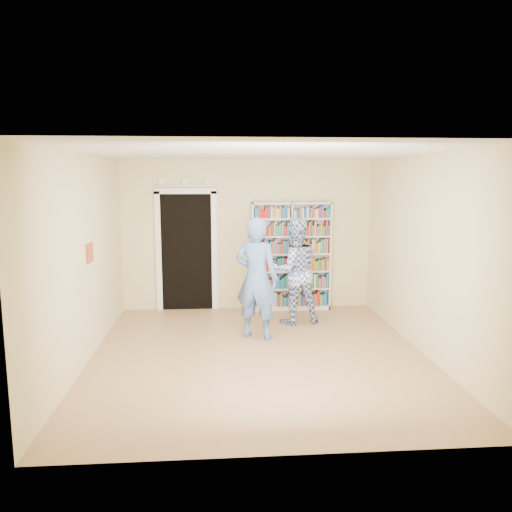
% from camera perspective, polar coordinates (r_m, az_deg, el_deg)
% --- Properties ---
extents(floor, '(5.00, 5.00, 0.00)m').
position_cam_1_polar(floor, '(6.92, 0.32, -11.22)').
color(floor, '#A97951').
rests_on(floor, ground).
extents(ceiling, '(5.00, 5.00, 0.00)m').
position_cam_1_polar(ceiling, '(6.50, 0.34, 11.72)').
color(ceiling, white).
rests_on(ceiling, wall_back).
extents(wall_back, '(4.50, 0.00, 4.50)m').
position_cam_1_polar(wall_back, '(9.05, -0.99, 2.38)').
color(wall_back, beige).
rests_on(wall_back, floor).
extents(wall_left, '(0.00, 5.00, 5.00)m').
position_cam_1_polar(wall_left, '(6.77, -19.00, -0.34)').
color(wall_left, beige).
rests_on(wall_left, floor).
extents(wall_right, '(0.00, 5.00, 5.00)m').
position_cam_1_polar(wall_right, '(7.12, 18.67, 0.12)').
color(wall_right, beige).
rests_on(wall_right, floor).
extents(bookshelf, '(1.42, 0.27, 1.95)m').
position_cam_1_polar(bookshelf, '(9.02, 4.02, 0.00)').
color(bookshelf, white).
rests_on(bookshelf, floor).
extents(doorway, '(1.10, 0.08, 2.43)m').
position_cam_1_polar(doorway, '(9.05, -7.95, 1.21)').
color(doorway, black).
rests_on(doorway, floor).
extents(wall_art, '(0.03, 0.25, 0.25)m').
position_cam_1_polar(wall_art, '(6.95, -18.46, 0.34)').
color(wall_art, maroon).
rests_on(wall_art, wall_left).
extents(man_blue, '(0.78, 0.67, 1.82)m').
position_cam_1_polar(man_blue, '(7.39, 0.07, -2.58)').
color(man_blue, '#5274B6').
rests_on(man_blue, floor).
extents(man_plaid, '(0.94, 0.79, 1.73)m').
position_cam_1_polar(man_plaid, '(8.20, 4.44, -1.75)').
color(man_plaid, '#314498').
rests_on(man_plaid, floor).
extents(paper_sheet, '(0.20, 0.09, 0.29)m').
position_cam_1_polar(paper_sheet, '(8.04, 5.50, -1.06)').
color(paper_sheet, white).
rests_on(paper_sheet, man_plaid).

